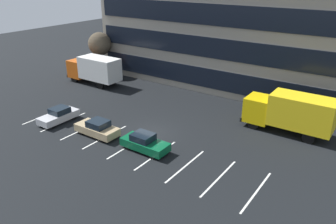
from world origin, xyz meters
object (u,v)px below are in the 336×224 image
object	(u,v)px
sedan_forest	(145,143)
sedan_tan	(97,128)
bare_tree	(100,44)
box_truck_orange	(94,69)
sedan_silver	(59,115)
box_truck_yellow_all	(290,112)

from	to	relation	value
sedan_forest	sedan_tan	bearing A→B (deg)	-176.74
bare_tree	sedan_tan	bearing A→B (deg)	-45.95
box_truck_orange	bare_tree	bearing A→B (deg)	123.88
box_truck_orange	sedan_silver	bearing A→B (deg)	-60.71
box_truck_yellow_all	box_truck_orange	world-z (taller)	box_truck_yellow_all
sedan_silver	sedan_tan	world-z (taller)	sedan_tan
box_truck_yellow_all	sedan_forest	distance (m)	13.28
sedan_silver	sedan_tan	size ratio (longest dim) A/B	0.96
box_truck_yellow_all	bare_tree	distance (m)	27.50
box_truck_yellow_all	sedan_tan	world-z (taller)	box_truck_yellow_all
box_truck_yellow_all	sedan_tan	xyz separation A→B (m)	(-13.73, -10.31, -1.35)
box_truck_yellow_all	sedan_forest	xyz separation A→B (m)	(-8.61, -10.02, -1.36)
sedan_silver	sedan_forest	xyz separation A→B (m)	(10.34, 0.35, 0.02)
sedan_tan	bare_tree	world-z (taller)	bare_tree
sedan_forest	bare_tree	size ratio (longest dim) A/B	0.69
sedan_tan	bare_tree	xyz separation A→B (m)	(-13.44, 13.89, 3.61)
sedan_tan	box_truck_orange	bearing A→B (deg)	136.94
sedan_silver	sedan_forest	distance (m)	10.35
bare_tree	box_truck_yellow_all	bearing A→B (deg)	-7.51
box_truck_yellow_all	bare_tree	bearing A→B (deg)	172.49
sedan_forest	bare_tree	world-z (taller)	bare_tree
sedan_silver	sedan_tan	distance (m)	5.22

